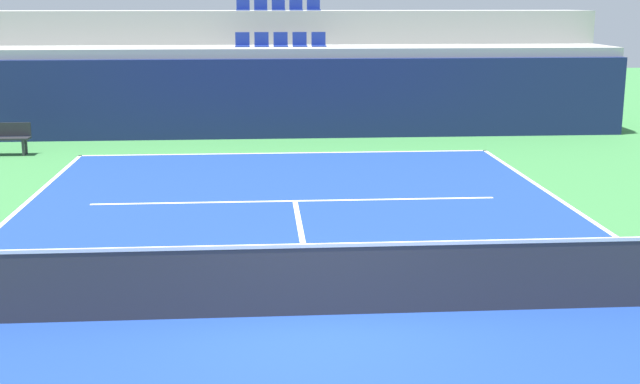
# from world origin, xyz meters

# --- Properties ---
(ground_plane) EXTENTS (80.00, 80.00, 0.00)m
(ground_plane) POSITION_xyz_m (0.00, 0.00, 0.00)
(ground_plane) COLOR #387A3D
(court_surface) EXTENTS (11.00, 24.00, 0.01)m
(court_surface) POSITION_xyz_m (0.00, 0.00, 0.01)
(court_surface) COLOR navy
(court_surface) RESTS_ON ground_plane
(baseline_far) EXTENTS (11.00, 0.10, 0.00)m
(baseline_far) POSITION_xyz_m (0.00, 11.95, 0.01)
(baseline_far) COLOR white
(baseline_far) RESTS_ON court_surface
(service_line_far) EXTENTS (8.26, 0.10, 0.00)m
(service_line_far) POSITION_xyz_m (0.00, 6.40, 0.01)
(service_line_far) COLOR white
(service_line_far) RESTS_ON court_surface
(centre_service_line) EXTENTS (0.10, 6.40, 0.00)m
(centre_service_line) POSITION_xyz_m (0.00, 3.20, 0.01)
(centre_service_line) COLOR white
(centre_service_line) RESTS_ON court_surface
(back_wall) EXTENTS (20.76, 0.30, 2.35)m
(back_wall) POSITION_xyz_m (0.00, 14.58, 1.18)
(back_wall) COLOR navy
(back_wall) RESTS_ON ground_plane
(stands_tier_lower) EXTENTS (20.76, 2.40, 2.63)m
(stands_tier_lower) POSITION_xyz_m (0.00, 15.93, 1.32)
(stands_tier_lower) COLOR #9E9E99
(stands_tier_lower) RESTS_ON ground_plane
(stands_tier_upper) EXTENTS (20.76, 2.40, 3.70)m
(stands_tier_upper) POSITION_xyz_m (0.00, 18.33, 1.85)
(stands_tier_upper) COLOR #9E9E99
(stands_tier_upper) RESTS_ON ground_plane
(seating_row_lower) EXTENTS (2.80, 0.44, 0.44)m
(seating_row_lower) POSITION_xyz_m (0.00, 16.02, 2.75)
(seating_row_lower) COLOR navy
(seating_row_lower) RESTS_ON stands_tier_lower
(seating_row_upper) EXTENTS (2.80, 0.44, 0.44)m
(seating_row_upper) POSITION_xyz_m (0.00, 18.42, 3.82)
(seating_row_upper) COLOR navy
(seating_row_upper) RESTS_ON stands_tier_upper
(tennis_net) EXTENTS (11.08, 0.08, 1.07)m
(tennis_net) POSITION_xyz_m (0.00, 0.00, 0.51)
(tennis_net) COLOR black
(tennis_net) RESTS_ON court_surface
(player_bench) EXTENTS (1.50, 0.40, 0.85)m
(player_bench) POSITION_xyz_m (-7.55, 12.31, 0.51)
(player_bench) COLOR #232328
(player_bench) RESTS_ON ground_plane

